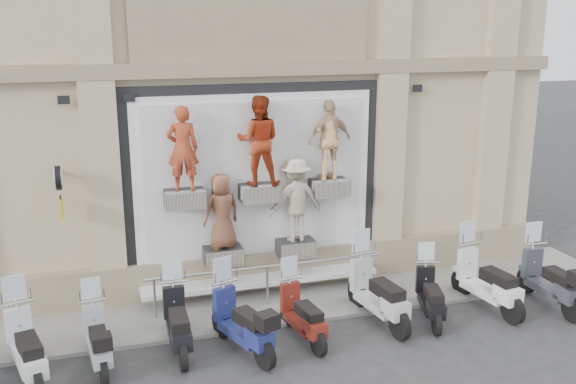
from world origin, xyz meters
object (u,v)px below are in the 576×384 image
object	(u,v)px
scooter_g	(379,282)
scooter_h	(431,286)
scooter_j	(551,269)
scooter_e	(242,311)
scooter_b	(25,336)
guard_rail	(267,286)
scooter_d	(177,311)
clock_sign_bracket	(59,185)
scooter_i	(488,270)
scooter_c	(97,329)
scooter_f	(303,304)

from	to	relation	value
scooter_g	scooter_h	bearing A→B (deg)	-18.71
scooter_h	scooter_j	distance (m)	2.69
scooter_e	scooter_j	bearing A→B (deg)	-18.93
scooter_b	guard_rail	bearing A→B (deg)	4.28
scooter_h	scooter_d	bearing A→B (deg)	-165.53
clock_sign_bracket	scooter_d	size ratio (longest dim) A/B	0.53
guard_rail	clock_sign_bracket	distance (m)	4.57
scooter_g	scooter_i	bearing A→B (deg)	-9.35
scooter_b	scooter_c	distance (m)	1.13
clock_sign_bracket	scooter_h	xyz separation A→B (m)	(6.83, -1.99, -2.08)
clock_sign_bracket	scooter_j	world-z (taller)	clock_sign_bracket
scooter_c	scooter_e	size ratio (longest dim) A/B	0.89
scooter_g	scooter_j	bearing A→B (deg)	-13.17
clock_sign_bracket	scooter_h	world-z (taller)	clock_sign_bracket
scooter_f	clock_sign_bracket	bearing A→B (deg)	145.83
scooter_i	scooter_j	size ratio (longest dim) A/B	1.04
scooter_d	scooter_f	world-z (taller)	scooter_d
scooter_f	scooter_j	world-z (taller)	scooter_j
scooter_i	scooter_d	bearing A→B (deg)	171.52
scooter_b	scooter_j	size ratio (longest dim) A/B	0.99
scooter_e	scooter_h	xyz separation A→B (m)	(3.87, 0.17, -0.09)
guard_rail	scooter_e	xyz separation A→B (m)	(-0.93, -1.69, 0.34)
guard_rail	scooter_d	distance (m)	2.43
scooter_f	scooter_i	bearing A→B (deg)	-5.42
scooter_h	scooter_i	bearing A→B (deg)	22.36
scooter_c	scooter_i	size ratio (longest dim) A/B	0.84
scooter_g	guard_rail	bearing A→B (deg)	137.65
scooter_i	scooter_c	bearing A→B (deg)	172.95
scooter_f	scooter_g	bearing A→B (deg)	0.88
guard_rail	scooter_d	xyz separation A→B (m)	(-2.02, -1.30, 0.31)
scooter_i	scooter_f	bearing A→B (deg)	174.86
clock_sign_bracket	scooter_i	size ratio (longest dim) A/B	0.49
scooter_d	scooter_c	bearing A→B (deg)	-171.70
scooter_f	scooter_j	xyz separation A→B (m)	(5.38, -0.11, 0.10)
scooter_c	clock_sign_bracket	bearing A→B (deg)	98.63
clock_sign_bracket	scooter_f	distance (m)	5.06
guard_rail	scooter_h	xyz separation A→B (m)	(2.93, -1.52, 0.25)
scooter_e	scooter_c	bearing A→B (deg)	156.09
clock_sign_bracket	scooter_e	distance (m)	4.17
scooter_h	scooter_i	xyz separation A→B (m)	(1.38, 0.13, 0.13)
scooter_g	scooter_c	bearing A→B (deg)	174.17
scooter_h	scooter_i	distance (m)	1.39
clock_sign_bracket	scooter_h	size ratio (longest dim) A/B	0.58
clock_sign_bracket	scooter_e	bearing A→B (deg)	-36.01
scooter_b	scooter_e	world-z (taller)	scooter_b
guard_rail	scooter_j	distance (m)	5.88
scooter_h	clock_sign_bracket	bearing A→B (deg)	-179.23
clock_sign_bracket	scooter_i	distance (m)	8.64
scooter_d	clock_sign_bracket	bearing A→B (deg)	137.82
scooter_b	scooter_g	bearing A→B (deg)	-12.57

